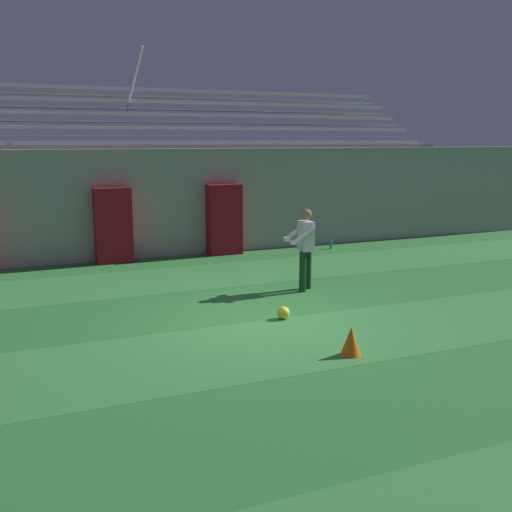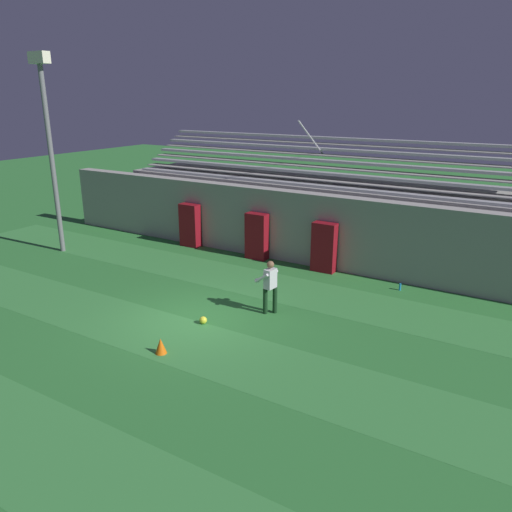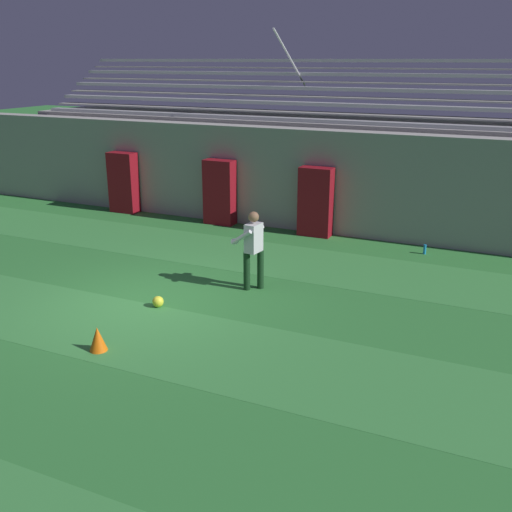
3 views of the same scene
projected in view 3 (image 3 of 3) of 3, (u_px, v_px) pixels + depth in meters
name	position (u px, v px, depth m)	size (l,w,h in m)	color
ground_plane	(145.00, 303.00, 11.87)	(80.00, 80.00, 0.00)	#2D7533
turf_stripe_mid	(106.00, 326.00, 10.83)	(28.00, 2.40, 0.01)	#38843D
turf_stripe_far	(228.00, 252.00, 14.96)	(28.00, 2.40, 0.01)	#38843D
back_wall	(274.00, 177.00, 17.03)	(24.00, 0.60, 2.80)	#999691
padding_pillar_gate_left	(220.00, 192.00, 17.29)	(0.90, 0.44, 1.87)	maroon
padding_pillar_gate_right	(316.00, 202.00, 16.12)	(0.90, 0.44, 1.87)	maroon
padding_pillar_far_left	(124.00, 183.00, 18.64)	(0.90, 0.44, 1.87)	maroon
bleacher_stand	(303.00, 161.00, 19.02)	(18.00, 4.05, 5.43)	#999691
goalkeeper	(253.00, 245.00, 12.31)	(0.61, 0.62, 1.67)	#143319
soccer_ball	(158.00, 302.00, 11.64)	(0.22, 0.22, 0.22)	yellow
traffic_cone	(98.00, 339.00, 9.87)	(0.30, 0.30, 0.42)	orange
water_bottle	(425.00, 249.00, 14.80)	(0.07, 0.07, 0.24)	#1E8CD8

